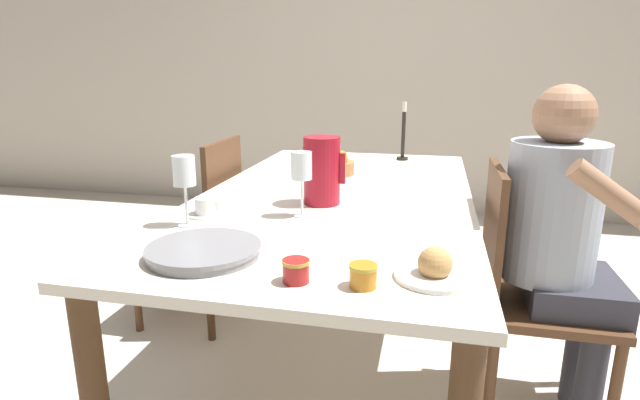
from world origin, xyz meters
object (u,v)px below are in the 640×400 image
at_px(wine_glass_water, 302,169).
at_px(wine_glass_juice, 184,175).
at_px(serving_tray, 204,251).
at_px(person_seated, 561,232).
at_px(jam_jar_amber, 296,270).
at_px(bread_plate, 435,269).
at_px(candlestick_tall, 403,138).
at_px(jam_jar_red, 363,274).
at_px(red_pitcher, 322,170).
at_px(chair_person_side, 525,288).
at_px(teacup_near_person, 206,208).
at_px(chair_opposite, 202,228).
at_px(fruit_bowl, 331,166).

height_order(wine_glass_water, wine_glass_juice, wine_glass_juice).
bearing_deg(serving_tray, wine_glass_juice, 125.62).
xyz_separation_m(person_seated, jam_jar_amber, (-0.72, -0.69, 0.08)).
xyz_separation_m(bread_plate, candlestick_tall, (-0.17, 1.53, 0.09)).
distance_m(wine_glass_water, jam_jar_red, 0.59).
xyz_separation_m(person_seated, serving_tray, (-0.99, -0.59, 0.07)).
xyz_separation_m(red_pitcher, jam_jar_amber, (0.09, -0.67, -0.09)).
bearing_deg(jam_jar_red, jam_jar_amber, -177.58).
relative_size(chair_person_side, wine_glass_juice, 4.05).
relative_size(wine_glass_water, bread_plate, 1.15).
bearing_deg(bread_plate, wine_glass_juice, 162.02).
height_order(chair_person_side, teacup_near_person, chair_person_side).
bearing_deg(bread_plate, chair_opposite, 137.87).
xyz_separation_m(wine_glass_water, serving_tray, (-0.15, -0.41, -0.14)).
height_order(wine_glass_water, serving_tray, wine_glass_water).
xyz_separation_m(person_seated, wine_glass_juice, (-1.16, -0.35, 0.21)).
height_order(red_pitcher, jam_jar_amber, red_pitcher).
distance_m(wine_glass_juice, serving_tray, 0.32).
bearing_deg(candlestick_tall, chair_opposite, -147.84).
bearing_deg(wine_glass_water, chair_person_side, 13.63).
xyz_separation_m(serving_tray, jam_jar_amber, (0.28, -0.10, 0.01)).
xyz_separation_m(chair_person_side, jam_jar_red, (-0.48, -0.69, 0.30)).
distance_m(person_seated, teacup_near_person, 1.18).
distance_m(teacup_near_person, bread_plate, 0.82).
relative_size(jam_jar_red, fruit_bowl, 0.31).
bearing_deg(bread_plate, jam_jar_amber, -163.91).
xyz_separation_m(person_seated, red_pitcher, (-0.81, -0.01, 0.17)).
height_order(person_seated, jam_jar_red, person_seated).
xyz_separation_m(chair_person_side, chair_opposite, (-1.39, 0.37, 0.00)).
xyz_separation_m(jam_jar_red, fruit_bowl, (-0.31, 1.18, 0.01)).
xyz_separation_m(jam_jar_red, candlestick_tall, (-0.02, 1.61, 0.09)).
bearing_deg(person_seated, jam_jar_amber, -46.27).
bearing_deg(chair_opposite, jam_jar_amber, -144.23).
height_order(person_seated, jam_jar_amber, person_seated).
height_order(wine_glass_juice, jam_jar_red, wine_glass_juice).
bearing_deg(jam_jar_red, candlestick_tall, 90.66).
xyz_separation_m(chair_person_side, person_seated, (0.09, -0.01, 0.21)).
height_order(chair_person_side, fruit_bowl, chair_person_side).
height_order(person_seated, wine_glass_water, person_seated).
bearing_deg(wine_glass_water, candlestick_tall, 77.05).
xyz_separation_m(chair_person_side, serving_tray, (-0.91, -0.59, 0.28)).
xyz_separation_m(bread_plate, jam_jar_amber, (-0.31, -0.09, 0.01)).
height_order(chair_person_side, candlestick_tall, candlestick_tall).
bearing_deg(chair_person_side, fruit_bowl, -122.01).
distance_m(chair_person_side, red_pitcher, 0.82).
relative_size(person_seated, serving_tray, 3.90).
distance_m(fruit_bowl, candlestick_tall, 0.53).
relative_size(wine_glass_water, fruit_bowl, 1.01).
height_order(wine_glass_juice, fruit_bowl, wine_glass_juice).
xyz_separation_m(person_seated, fruit_bowl, (-0.88, 0.50, 0.09)).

